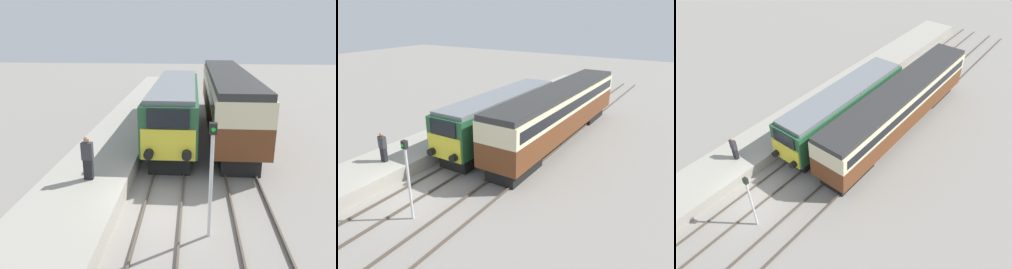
{
  "view_description": "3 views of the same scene",
  "coord_description": "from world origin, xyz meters",
  "views": [
    {
      "loc": [
        1.05,
        -10.7,
        6.6
      ],
      "look_at": [
        0.0,
        3.13,
        2.21
      ],
      "focal_mm": 35.0,
      "sensor_mm": 36.0,
      "label": 1
    },
    {
      "loc": [
        12.34,
        -9.78,
        9.18
      ],
      "look_at": [
        1.7,
        7.13,
        1.6
      ],
      "focal_mm": 35.0,
      "sensor_mm": 36.0,
      "label": 2
    },
    {
      "loc": [
        12.92,
        -6.96,
        16.44
      ],
      "look_at": [
        1.7,
        7.13,
        1.6
      ],
      "focal_mm": 35.0,
      "sensor_mm": 36.0,
      "label": 3
    }
  ],
  "objects": [
    {
      "name": "signal_post",
      "position": [
        1.7,
        -1.1,
        2.35
      ],
      "size": [
        0.24,
        0.28,
        3.96
      ],
      "color": "silver",
      "rests_on": "ground_plane"
    },
    {
      "name": "passenger_carriage",
      "position": [
        3.4,
        11.77,
        2.45
      ],
      "size": [
        2.75,
        17.03,
        4.06
      ],
      "color": "black",
      "rests_on": "ground_plane"
    },
    {
      "name": "platform_left",
      "position": [
        -3.3,
        8.0,
        0.41
      ],
      "size": [
        3.5,
        50.0,
        0.82
      ],
      "color": "#9E998C",
      "rests_on": "ground_plane"
    },
    {
      "name": "rails_far_track",
      "position": [
        3.4,
        5.0,
        0.07
      ],
      "size": [
        1.5,
        60.0,
        0.14
      ],
      "color": "#4C4238",
      "rests_on": "ground_plane"
    },
    {
      "name": "locomotive",
      "position": [
        0.0,
        9.23,
        2.03
      ],
      "size": [
        2.7,
        12.71,
        3.67
      ],
      "color": "black",
      "rests_on": "ground_plane"
    },
    {
      "name": "rails_near_track",
      "position": [
        0.0,
        5.0,
        0.07
      ],
      "size": [
        1.51,
        60.0,
        0.14
      ],
      "color": "#4C4238",
      "rests_on": "ground_plane"
    },
    {
      "name": "person_on_platform",
      "position": [
        -3.1,
        1.26,
        1.73
      ],
      "size": [
        0.44,
        0.26,
        1.8
      ],
      "color": "black",
      "rests_on": "platform_left"
    },
    {
      "name": "ground_plane",
      "position": [
        0.0,
        0.0,
        0.0
      ],
      "size": [
        120.0,
        120.0,
        0.0
      ],
      "primitive_type": "plane",
      "color": "gray"
    }
  ]
}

